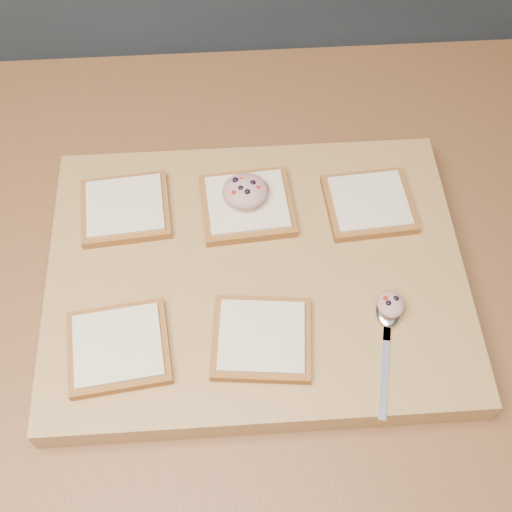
% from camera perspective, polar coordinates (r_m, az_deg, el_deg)
% --- Properties ---
extents(ground, '(4.00, 4.00, 0.00)m').
position_cam_1_polar(ground, '(1.68, 3.69, -16.29)').
color(ground, '#515459').
rests_on(ground, ground).
extents(island_counter, '(2.00, 0.80, 0.90)m').
position_cam_1_polar(island_counter, '(1.25, 4.85, -10.79)').
color(island_counter, slate).
rests_on(island_counter, ground).
extents(cutting_board, '(0.51, 0.39, 0.04)m').
position_cam_1_polar(cutting_board, '(0.80, 0.00, -1.76)').
color(cutting_board, tan).
rests_on(cutting_board, island_counter).
extents(bread_far_left, '(0.12, 0.11, 0.02)m').
position_cam_1_polar(bread_far_left, '(0.84, -11.53, 4.19)').
color(bread_far_left, '#9A5727').
rests_on(bread_far_left, cutting_board).
extents(bread_far_center, '(0.12, 0.11, 0.02)m').
position_cam_1_polar(bread_far_center, '(0.83, -0.79, 4.56)').
color(bread_far_center, '#9A5727').
rests_on(bread_far_center, cutting_board).
extents(bread_far_right, '(0.12, 0.11, 0.02)m').
position_cam_1_polar(bread_far_right, '(0.84, 10.01, 4.61)').
color(bread_far_right, '#9A5727').
rests_on(bread_far_right, cutting_board).
extents(bread_near_left, '(0.12, 0.11, 0.02)m').
position_cam_1_polar(bread_near_left, '(0.74, -12.13, -7.92)').
color(bread_near_left, '#9A5727').
rests_on(bread_near_left, cutting_board).
extents(bread_near_center, '(0.12, 0.11, 0.02)m').
position_cam_1_polar(bread_near_center, '(0.73, 0.51, -7.31)').
color(bread_near_center, '#9A5727').
rests_on(bread_near_center, cutting_board).
extents(tuna_salad_dollop, '(0.06, 0.06, 0.03)m').
position_cam_1_polar(tuna_salad_dollop, '(0.81, -0.95, 5.81)').
color(tuna_salad_dollop, tan).
rests_on(tuna_salad_dollop, bread_far_center).
extents(spoon, '(0.05, 0.16, 0.01)m').
position_cam_1_polar(spoon, '(0.76, 11.66, -5.48)').
color(spoon, silver).
rests_on(spoon, cutting_board).
extents(spoon_salad, '(0.03, 0.03, 0.02)m').
position_cam_1_polar(spoon_salad, '(0.75, 11.89, -4.21)').
color(spoon_salad, tan).
rests_on(spoon_salad, spoon).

